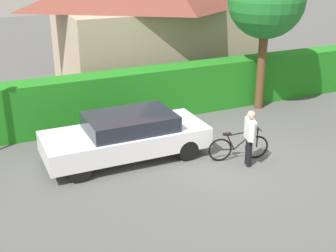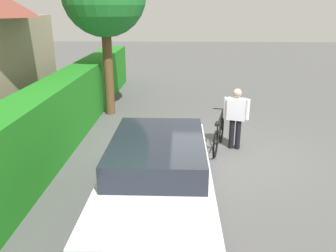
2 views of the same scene
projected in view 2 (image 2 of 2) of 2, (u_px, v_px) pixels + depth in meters
The scene contains 5 objects.
ground_plane at pixel (221, 153), 8.59m from camera, with size 60.00×60.00×0.00m, color #515151.
hedge_row at pixel (54, 118), 8.45m from camera, with size 17.49×0.90×1.70m, color #1F781C.
parked_car_near at pixel (157, 173), 6.03m from camera, with size 4.49×1.82×1.28m.
bicycle at pixel (219, 135), 8.71m from camera, with size 1.68×0.61×0.93m.
person_rider at pixel (236, 115), 8.57m from camera, with size 0.33×0.62×1.56m.
Camera 2 is at (-7.95, 1.05, 3.42)m, focal length 36.80 mm.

